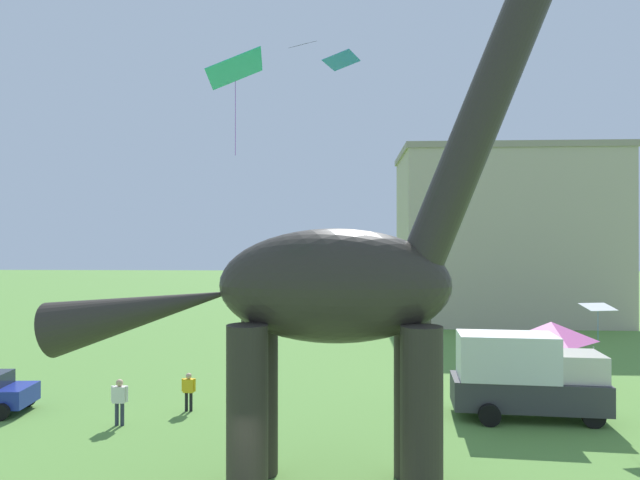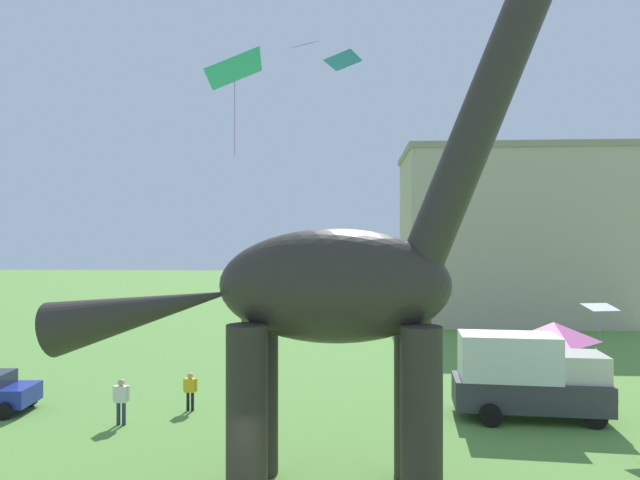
% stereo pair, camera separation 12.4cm
% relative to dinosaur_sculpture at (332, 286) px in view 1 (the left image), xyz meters
% --- Properties ---
extents(dinosaur_sculpture, '(14.60, 3.09, 15.26)m').
position_rel_dinosaur_sculpture_xyz_m(dinosaur_sculpture, '(0.00, 0.00, 0.00)').
color(dinosaur_sculpture, '#2D2823').
rests_on(dinosaur_sculpture, ground_plane).
extents(parked_box_truck, '(5.77, 2.61, 3.20)m').
position_rel_dinosaur_sculpture_xyz_m(parked_box_truck, '(7.15, 6.64, -3.87)').
color(parked_box_truck, '#38383D').
rests_on(parked_box_truck, ground_plane).
extents(person_strolling_adult, '(0.63, 0.28, 1.69)m').
position_rel_dinosaur_sculpture_xyz_m(person_strolling_adult, '(-7.90, 5.02, -4.50)').
color(person_strolling_adult, '#2D3347').
rests_on(person_strolling_adult, ground_plane).
extents(person_near_flyer, '(0.57, 0.25, 1.51)m').
position_rel_dinosaur_sculpture_xyz_m(person_near_flyer, '(-5.86, 6.87, -4.60)').
color(person_near_flyer, black).
rests_on(person_near_flyer, ground_plane).
extents(festival_canopy_tent, '(3.15, 3.15, 3.00)m').
position_rel_dinosaur_sculpture_xyz_m(festival_canopy_tent, '(9.83, 11.47, -2.97)').
color(festival_canopy_tent, '#B2B2B7').
rests_on(festival_canopy_tent, ground_plane).
extents(kite_drifting, '(1.45, 1.90, 2.30)m').
position_rel_dinosaur_sculpture_xyz_m(kite_drifting, '(-2.21, -2.11, 5.23)').
color(kite_drifting, '#19B2B7').
extents(kite_apex, '(1.76, 2.05, 0.35)m').
position_rel_dinosaur_sculpture_xyz_m(kite_apex, '(0.15, 10.00, 9.28)').
color(kite_apex, '#287AE5').
extents(kite_far_left, '(1.55, 1.44, 0.39)m').
position_rel_dinosaur_sculpture_xyz_m(kite_far_left, '(-2.01, 15.06, 11.79)').
color(kite_far_left, black).
extents(kite_mid_left, '(1.24, 1.02, 1.36)m').
position_rel_dinosaur_sculpture_xyz_m(kite_mid_left, '(9.62, 6.04, -1.22)').
color(kite_mid_left, white).
extents(background_building_block, '(17.57, 10.90, 14.43)m').
position_rel_dinosaur_sculpture_xyz_m(background_building_block, '(13.70, 33.89, 1.71)').
color(background_building_block, '#B7A893').
rests_on(background_building_block, ground_plane).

